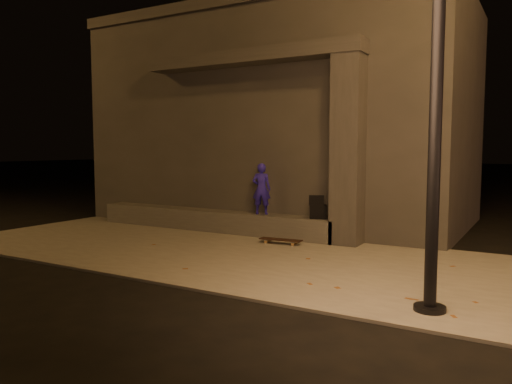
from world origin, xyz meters
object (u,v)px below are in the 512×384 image
Objects in this scene: skateboarder at (261,189)px; backpack at (318,210)px; column at (348,151)px; skateboard at (281,240)px.

backpack is at bearing 162.20° from skateboarder.
skateboarder reaches higher than backpack.
skateboard is (-1.10, -0.65, -1.72)m from column.
skateboarder is 1.38m from skateboard.
column is 2.06m from skateboarder.
backpack is (1.30, -0.00, -0.38)m from skateboarder.
column is at bearing 162.20° from skateboarder.
skateboard is at bearing -149.42° from backpack.
column reaches higher than backpack.
column is 4.19× the size of skateboard.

